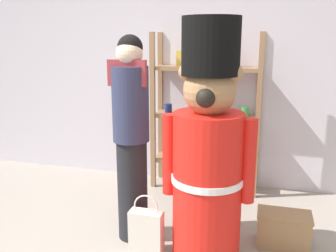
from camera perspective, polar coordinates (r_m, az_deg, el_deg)
back_wall at (r=4.23m, az=2.30°, el=8.77°), size 6.40×0.12×2.60m
merchandise_shelf at (r=4.01m, az=5.89°, el=2.15°), size 1.17×0.35×1.71m
teddy_bear_guard at (r=2.72m, az=6.24°, el=-4.35°), size 0.70×0.54×1.80m
person_shopper at (r=2.95m, az=-5.73°, el=-1.35°), size 0.31×0.29×1.68m
shopping_bag at (r=2.97m, az=-3.40°, el=-16.07°), size 0.26×0.12×0.49m
display_crate at (r=3.22m, az=17.49°, el=-15.07°), size 0.42×0.25×0.28m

